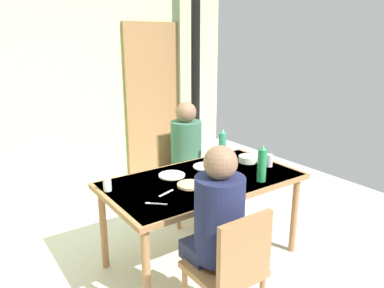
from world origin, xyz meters
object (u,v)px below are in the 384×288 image
object	(u,v)px
person_near_diner	(218,216)
person_far_diner	(187,147)
water_bottle_green_near	(262,164)
serving_bowl_center	(248,159)
dining_table	(203,186)
water_bottle_green_far	(222,145)
chair_far_diner	(180,170)
chair_near_diner	(231,268)

from	to	relation	value
person_near_diner	person_far_diner	distance (m)	1.45
person_near_diner	person_far_diner	size ratio (longest dim) A/B	1.00
water_bottle_green_near	serving_bowl_center	size ratio (longest dim) A/B	1.72
dining_table	water_bottle_green_far	world-z (taller)	water_bottle_green_far
water_bottle_green_far	chair_far_diner	bearing A→B (deg)	107.60
chair_far_diner	water_bottle_green_near	bearing A→B (deg)	92.86
water_bottle_green_far	serving_bowl_center	xyz separation A→B (m)	(0.13, -0.20, -0.11)
person_near_diner	person_far_diner	xyz separation A→B (m)	(0.66, 1.29, 0.00)
chair_far_diner	person_near_diner	size ratio (longest dim) A/B	1.13
chair_near_diner	chair_far_diner	distance (m)	1.69
chair_far_diner	person_far_diner	xyz separation A→B (m)	(-0.00, -0.14, 0.28)
water_bottle_green_far	water_bottle_green_near	bearing A→B (deg)	-99.46
person_far_diner	water_bottle_green_near	world-z (taller)	person_far_diner
person_near_diner	water_bottle_green_near	world-z (taller)	person_near_diner
water_bottle_green_far	chair_near_diner	bearing A→B (deg)	-127.00
chair_far_diner	dining_table	bearing A→B (deg)	69.80
water_bottle_green_near	water_bottle_green_far	xyz separation A→B (m)	(0.10, 0.60, -0.00)
person_far_diner	dining_table	bearing A→B (deg)	65.97
dining_table	person_far_diner	xyz separation A→B (m)	(0.29, 0.64, 0.12)
dining_table	serving_bowl_center	world-z (taller)	serving_bowl_center
chair_far_diner	person_far_diner	distance (m)	0.31
dining_table	chair_far_diner	bearing A→B (deg)	69.80
chair_far_diner	person_near_diner	xyz separation A→B (m)	(-0.66, -1.43, 0.28)
person_near_diner	water_bottle_green_far	size ratio (longest dim) A/B	2.72
chair_far_diner	serving_bowl_center	xyz separation A→B (m)	(0.29, -0.69, 0.25)
dining_table	serving_bowl_center	distance (m)	0.59
dining_table	chair_near_diner	distance (m)	0.88
chair_far_diner	person_far_diner	world-z (taller)	person_far_diner
person_near_diner	person_far_diner	world-z (taller)	same
chair_far_diner	person_far_diner	size ratio (longest dim) A/B	1.13
chair_near_diner	dining_table	bearing A→B (deg)	64.68
serving_bowl_center	water_bottle_green_near	bearing A→B (deg)	-120.59
water_bottle_green_far	serving_bowl_center	world-z (taller)	water_bottle_green_far
chair_near_diner	water_bottle_green_far	size ratio (longest dim) A/B	3.07
chair_near_diner	water_bottle_green_near	bearing A→B (deg)	33.81
dining_table	chair_far_diner	size ratio (longest dim) A/B	1.80
chair_far_diner	water_bottle_green_far	xyz separation A→B (m)	(0.15, -0.49, 0.36)
dining_table	water_bottle_green_near	size ratio (longest dim) A/B	5.36
person_far_diner	water_bottle_green_near	xyz separation A→B (m)	(0.05, -0.95, 0.08)
dining_table	person_far_diner	size ratio (longest dim) A/B	2.04
chair_near_diner	person_far_diner	distance (m)	1.60
chair_near_diner	water_bottle_green_near	world-z (taller)	water_bottle_green_near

